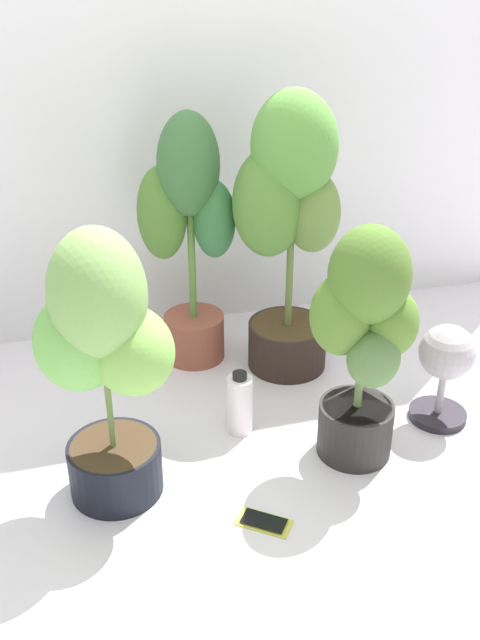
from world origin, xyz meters
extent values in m
plane|color=silver|center=(0.00, 0.00, 0.00)|extent=(8.00, 8.00, 0.00)
cube|color=silver|center=(0.00, 0.86, 1.00)|extent=(3.20, 0.01, 2.00)
cylinder|color=black|center=(-0.35, -0.07, 0.08)|extent=(0.25, 0.25, 0.15)
cylinder|color=#443120|center=(-0.35, -0.07, 0.14)|extent=(0.23, 0.23, 0.02)
cylinder|color=#5E7B3E|center=(-0.35, -0.07, 0.41)|extent=(0.02, 0.02, 0.51)
ellipsoid|color=#79AA56|center=(-0.35, -0.07, 0.60)|extent=(0.25, 0.27, 0.33)
ellipsoid|color=#72BC54|center=(-0.41, -0.05, 0.47)|extent=(0.31, 0.30, 0.25)
ellipsoid|color=#7FBB51|center=(-0.28, -0.09, 0.45)|extent=(0.29, 0.30, 0.23)
cylinder|color=brown|center=(0.01, 0.57, 0.08)|extent=(0.21, 0.21, 0.17)
cylinder|color=#432920|center=(0.01, 0.57, 0.16)|extent=(0.20, 0.20, 0.02)
cylinder|color=#578238|center=(0.01, 0.57, 0.47)|extent=(0.02, 0.02, 0.62)
ellipsoid|color=#3B6939|center=(0.01, 0.57, 0.71)|extent=(0.28, 0.27, 0.34)
ellipsoid|color=#4C772F|center=(-0.08, 0.59, 0.55)|extent=(0.17, 0.15, 0.32)
ellipsoid|color=#346D3C|center=(0.09, 0.55, 0.52)|extent=(0.20, 0.20, 0.27)
cylinder|color=#262523|center=(0.34, -0.09, 0.08)|extent=(0.22, 0.22, 0.16)
cylinder|color=#452A1E|center=(0.34, -0.09, 0.16)|extent=(0.20, 0.20, 0.02)
cylinder|color=olive|center=(0.34, -0.09, 0.40)|extent=(0.02, 0.02, 0.47)
ellipsoid|color=#4B6E29|center=(0.34, -0.09, 0.57)|extent=(0.29, 0.28, 0.27)
ellipsoid|color=#53792C|center=(0.29, -0.06, 0.45)|extent=(0.23, 0.23, 0.23)
ellipsoid|color=#557B2C|center=(0.41, -0.11, 0.43)|extent=(0.18, 0.18, 0.19)
ellipsoid|color=#51733D|center=(0.35, -0.14, 0.35)|extent=(0.20, 0.20, 0.17)
cylinder|color=black|center=(0.31, 0.42, 0.08)|extent=(0.27, 0.27, 0.16)
cylinder|color=#47341E|center=(0.31, 0.42, 0.16)|extent=(0.25, 0.25, 0.02)
cylinder|color=olive|center=(0.31, 0.42, 0.51)|extent=(0.02, 0.02, 0.70)
ellipsoid|color=#5B983F|center=(0.31, 0.42, 0.78)|extent=(0.36, 0.34, 0.35)
ellipsoid|color=#538435|center=(0.24, 0.45, 0.60)|extent=(0.28, 0.28, 0.36)
ellipsoid|color=olive|center=(0.37, 0.41, 0.57)|extent=(0.22, 0.24, 0.27)
cube|color=#C6C645|center=(0.00, -0.30, 0.00)|extent=(0.16, 0.14, 0.01)
cube|color=black|center=(0.00, -0.30, 0.01)|extent=(0.13, 0.11, 0.00)
cylinder|color=#26202A|center=(0.67, -0.01, 0.01)|extent=(0.18, 0.18, 0.03)
cylinder|color=#A69FA5|center=(0.67, -0.01, 0.09)|extent=(0.02, 0.02, 0.13)
sphere|color=#A69FA5|center=(0.67, -0.01, 0.24)|extent=(0.18, 0.18, 0.17)
cylinder|color=white|center=(0.05, 0.10, 0.09)|extent=(0.08, 0.08, 0.19)
cylinder|color=black|center=(0.05, 0.10, 0.20)|extent=(0.04, 0.04, 0.02)
camera|label=1|loc=(-0.43, -1.61, 1.34)|focal=39.90mm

